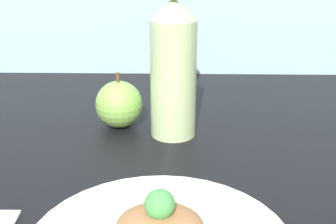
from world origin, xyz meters
The scene contains 3 objects.
ground_plane centered at (0.00, 0.00, -2.00)cm, with size 180.00×110.00×4.00cm, color black.
cider_bottle centered at (5.00, 16.05, 12.33)cm, with size 7.70×7.70×29.59cm.
apple centered at (-4.68, 19.24, 4.21)cm, with size 8.40×8.40×10.01cm.
Camera 1 is at (5.76, -58.25, 33.41)cm, focal length 50.00 mm.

